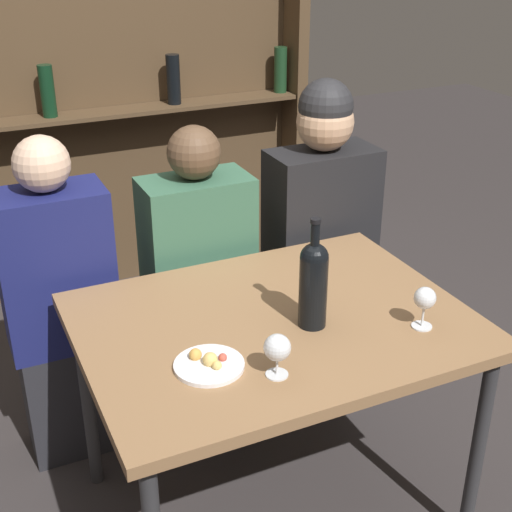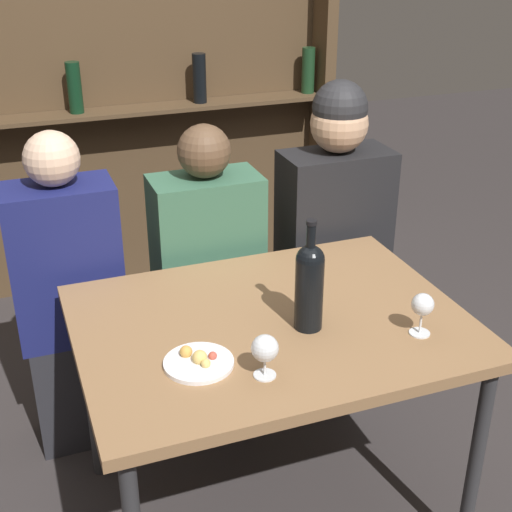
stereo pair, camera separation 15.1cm
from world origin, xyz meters
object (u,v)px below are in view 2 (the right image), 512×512
object	(u,v)px
wine_bottle	(309,283)
wine_glass_1	(423,306)
seated_person_left	(71,306)
wine_glass_0	(265,349)
seated_person_right	(333,247)
seated_person_center	(209,286)
food_plate_0	(198,361)

from	to	relation	value
wine_bottle	wine_glass_1	size ratio (longest dim) A/B	2.61
wine_glass_1	seated_person_left	world-z (taller)	seated_person_left
wine_glass_0	seated_person_right	size ratio (longest dim) A/B	0.09
wine_glass_0	seated_person_left	bearing A→B (deg)	115.14
seated_person_right	wine_glass_0	bearing A→B (deg)	-125.79
seated_person_center	seated_person_right	size ratio (longest dim) A/B	0.91
wine_bottle	wine_glass_0	xyz separation A→B (m)	(-0.20, -0.18, -0.06)
seated_person_left	seated_person_right	distance (m)	1.03
wine_bottle	wine_glass_1	world-z (taller)	wine_bottle
seated_person_center	wine_glass_1	bearing A→B (deg)	-65.14
wine_glass_1	seated_person_right	distance (m)	0.86
seated_person_left	seated_person_center	world-z (taller)	seated_person_left
wine_bottle	seated_person_center	xyz separation A→B (m)	(-0.10, 0.68, -0.33)
wine_glass_1	seated_person_right	bearing A→B (deg)	80.77
wine_bottle	seated_person_right	xyz separation A→B (m)	(0.42, 0.68, -0.25)
wine_bottle	wine_glass_0	bearing A→B (deg)	-138.20
wine_glass_0	food_plate_0	distance (m)	0.20
wine_glass_0	seated_person_center	size ratio (longest dim) A/B	0.10
food_plate_0	seated_person_left	distance (m)	0.82
wine_glass_0	seated_person_right	bearing A→B (deg)	54.21
food_plate_0	seated_person_right	world-z (taller)	seated_person_right
wine_glass_0	seated_person_center	bearing A→B (deg)	83.03
food_plate_0	seated_person_right	bearing A→B (deg)	44.43
wine_glass_1	seated_person_left	distance (m)	1.24
wine_bottle	food_plate_0	bearing A→B (deg)	-168.13
wine_bottle	wine_glass_1	xyz separation A→B (m)	(0.28, -0.15, -0.05)
wine_bottle	food_plate_0	distance (m)	0.38
seated_person_right	wine_bottle	bearing A→B (deg)	-121.56
wine_bottle	seated_person_center	size ratio (longest dim) A/B	0.29
wine_glass_1	food_plate_0	size ratio (longest dim) A/B	0.68
wine_glass_0	wine_glass_1	distance (m)	0.49
seated_person_right	seated_person_left	bearing A→B (deg)	-180.00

